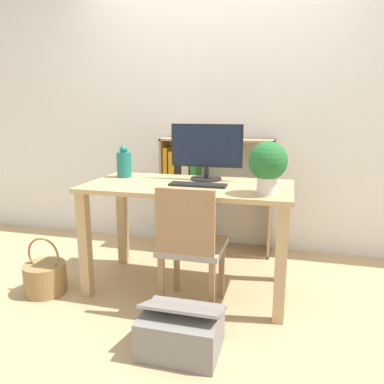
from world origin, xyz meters
name	(u,v)px	position (x,y,z in m)	size (l,w,h in m)	color
ground_plane	(189,287)	(0.00, 0.00, 0.00)	(10.00, 10.00, 0.00)	tan
wall_back	(217,108)	(0.00, 0.99, 1.30)	(8.00, 0.05, 2.60)	silver
desk	(188,204)	(0.00, 0.00, 0.63)	(1.42, 0.70, 0.78)	tan
monitor	(207,149)	(0.08, 0.19, 1.00)	(0.53, 0.23, 0.41)	#232326
keyboard	(198,185)	(0.08, -0.05, 0.78)	(0.39, 0.11, 0.02)	black
vase	(124,163)	(-0.55, 0.14, 0.88)	(0.11, 0.11, 0.24)	#1E7266
potted_plant	(268,164)	(0.55, -0.19, 0.96)	(0.23, 0.23, 0.32)	silver
chair	(190,244)	(0.10, -0.30, 0.45)	(0.40, 0.40, 0.84)	#9E937F
bookshelf	(195,198)	(-0.16, 0.82, 0.48)	(1.00, 0.28, 1.03)	tan
basket	(45,277)	(-0.97, -0.34, 0.12)	(0.29, 0.29, 0.41)	#997547
storage_box	(181,331)	(0.16, -0.72, 0.12)	(0.43, 0.39, 0.29)	gray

